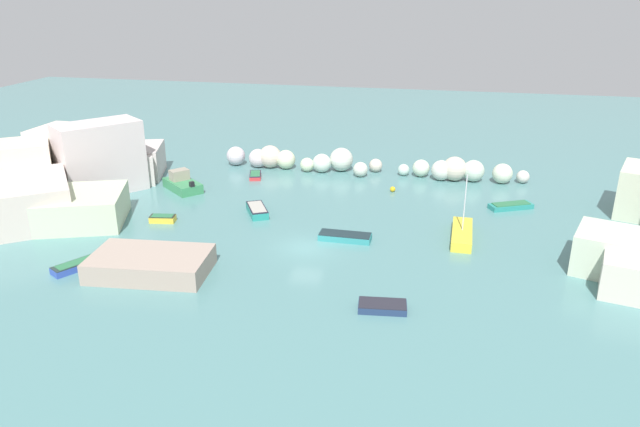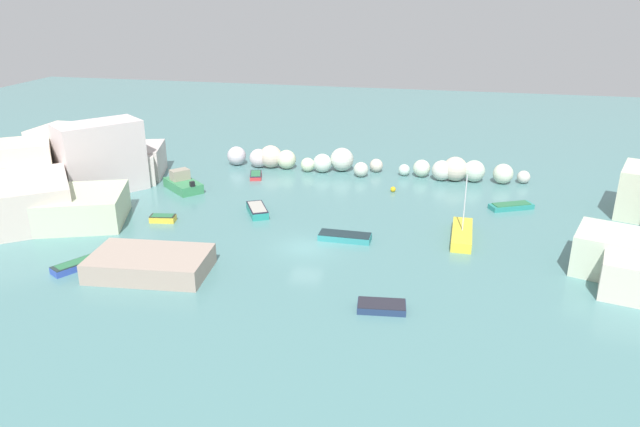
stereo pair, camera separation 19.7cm
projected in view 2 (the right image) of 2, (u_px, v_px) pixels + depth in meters
The scene contains 14 objects.
cove_water at pixel (306, 248), 47.69m from camera, with size 160.00×160.00×0.00m, color slate.
cliff_headland_left at pixel (66, 174), 58.89m from camera, with size 22.58×25.06×7.09m.
rock_breakwater at pixel (363, 164), 66.05m from camera, with size 33.70×3.85×2.62m.
stone_dock at pixel (150, 264), 43.27m from camera, with size 8.39×5.00×1.51m, color tan.
channel_buoy at pixel (393, 189), 60.52m from camera, with size 0.54×0.54×0.54m, color gold.
moored_boat_0 at pixel (462, 234), 49.20m from camera, with size 1.74×5.91×5.55m.
moored_boat_1 at pixel (163, 218), 52.87m from camera, with size 2.34×1.39×0.61m.
moored_boat_2 at pixel (81, 263), 44.35m from camera, with size 3.16×4.28×0.56m.
moored_boat_3 at pixel (345, 237), 49.07m from camera, with size 4.30×1.55×0.57m.
moored_boat_4 at pixel (257, 210), 54.67m from camera, with size 3.01×3.86×0.71m.
moored_boat_5 at pixel (511, 206), 55.92m from camera, with size 4.27×3.00×0.53m.
moored_boat_6 at pixel (382, 307), 38.48m from camera, with size 3.26×1.89×0.51m.
moored_boat_7 at pixel (256, 175), 65.09m from camera, with size 1.95×2.97×0.47m.
moored_boat_8 at pixel (183, 183), 61.06m from camera, with size 5.09×4.82×2.00m.
Camera 2 is at (10.62, -42.25, 19.61)m, focal length 33.58 mm.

